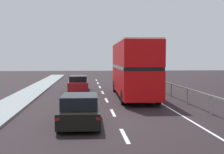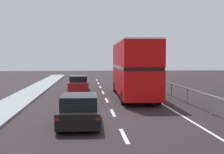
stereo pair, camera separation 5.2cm
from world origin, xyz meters
name	(u,v)px [view 2 (the right image)]	position (x,y,z in m)	size (l,w,h in m)	color
ground_plane	(117,123)	(0.00, 0.00, -0.05)	(74.51, 120.00, 0.10)	black
lane_paint_markings	(135,98)	(2.23, 8.48, 0.00)	(3.72, 46.00, 0.01)	silver
bridge_side_railing	(172,86)	(5.18, 9.00, 0.88)	(0.10, 42.00, 1.07)	gray
double_decker_bus_red	(134,68)	(2.19, 9.12, 2.30)	(2.81, 10.78, 4.29)	red
hatchback_car_near	(80,110)	(-1.77, -0.47, 0.67)	(1.90, 4.26, 1.40)	black
sedan_car_ahead	(79,84)	(-2.16, 14.10, 0.69)	(1.83, 4.38, 1.43)	maroon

